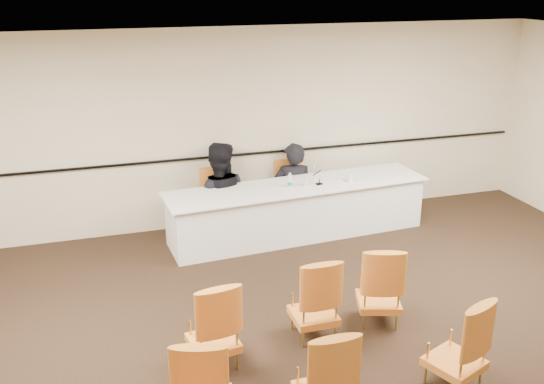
{
  "coord_description": "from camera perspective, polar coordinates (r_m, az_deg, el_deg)",
  "views": [
    {
      "loc": [
        -2.03,
        -4.66,
        3.71
      ],
      "look_at": [
        0.23,
        2.6,
        0.95
      ],
      "focal_mm": 40.0,
      "sensor_mm": 36.0,
      "label": 1
    }
  ],
  "objects": [
    {
      "name": "ceiling",
      "position": [
        5.13,
        6.33,
        11.84
      ],
      "size": [
        10.0,
        10.0,
        0.0
      ],
      "primitive_type": "plane",
      "rotation": [
        3.14,
        0.0,
        0.0
      ],
      "color": "white",
      "rests_on": "ground"
    },
    {
      "name": "aud_chair_back_right",
      "position": [
        6.06,
        17.0,
        -13.37
      ],
      "size": [
        0.65,
        0.65,
        0.95
      ],
      "primitive_type": null,
      "rotation": [
        0.0,
        0.0,
        0.38
      ],
      "color": "orange",
      "rests_on": "ground"
    },
    {
      "name": "microphone",
      "position": [
        8.86,
        4.49,
        1.52
      ],
      "size": [
        0.14,
        0.21,
        0.26
      ],
      "primitive_type": null,
      "rotation": [
        0.0,
        0.0,
        0.24
      ],
      "color": "black",
      "rests_on": "panel_table"
    },
    {
      "name": "water_bottle",
      "position": [
        8.73,
        1.69,
        1.12
      ],
      "size": [
        0.09,
        0.09,
        0.22
      ],
      "primitive_type": null,
      "rotation": [
        0.0,
        0.0,
        0.44
      ],
      "color": "#167C7D",
      "rests_on": "panel_table"
    },
    {
      "name": "floor",
      "position": [
        6.3,
        5.26,
        -16.29
      ],
      "size": [
        10.0,
        10.0,
        0.0
      ],
      "primitive_type": "plane",
      "color": "black",
      "rests_on": "ground"
    },
    {
      "name": "aud_chair_front_mid",
      "position": [
        6.54,
        3.97,
        -9.8
      ],
      "size": [
        0.5,
        0.5,
        0.95
      ],
      "primitive_type": null,
      "rotation": [
        0.0,
        0.0,
        0.0
      ],
      "color": "orange",
      "rests_on": "ground"
    },
    {
      "name": "panelist_second",
      "position": [
        9.15,
        -5.02,
        -1.07
      ],
      "size": [
        1.06,
        0.9,
        1.9
      ],
      "primitive_type": "imported",
      "rotation": [
        0.0,
        0.0,
        2.92
      ],
      "color": "black",
      "rests_on": "ground"
    },
    {
      "name": "drinking_glass",
      "position": [
        8.83,
        3.19,
        0.91
      ],
      "size": [
        0.08,
        0.08,
        0.1
      ],
      "primitive_type": "cylinder",
      "rotation": [
        0.0,
        0.0,
        0.24
      ],
      "color": "silver",
      "rests_on": "panel_table"
    },
    {
      "name": "aud_chair_front_right",
      "position": [
        6.88,
        10.08,
        -8.49
      ],
      "size": [
        0.63,
        0.63,
        0.95
      ],
      "primitive_type": null,
      "rotation": [
        0.0,
        0.0,
        -0.31
      ],
      "color": "orange",
      "rests_on": "ground"
    },
    {
      "name": "panel_table",
      "position": [
        8.99,
        2.43,
        -1.73
      ],
      "size": [
        3.98,
        1.18,
        0.79
      ],
      "primitive_type": null,
      "rotation": [
        0.0,
        0.0,
        0.07
      ],
      "color": "white",
      "rests_on": "ground"
    },
    {
      "name": "wall_back",
      "position": [
        9.17,
        -3.97,
        5.93
      ],
      "size": [
        10.0,
        0.04,
        3.0
      ],
      "primitive_type": "cube",
      "color": "#F6E3C1",
      "rests_on": "ground"
    },
    {
      "name": "wall_rail",
      "position": [
        9.24,
        -3.86,
        3.47
      ],
      "size": [
        9.8,
        0.04,
        0.03
      ],
      "primitive_type": "cube",
      "color": "black",
      "rests_on": "wall_back"
    },
    {
      "name": "aud_chair_front_left",
      "position": [
        6.11,
        -5.6,
        -12.16
      ],
      "size": [
        0.56,
        0.56,
        0.95
      ],
      "primitive_type": null,
      "rotation": [
        0.0,
        0.0,
        0.13
      ],
      "color": "orange",
      "rests_on": "ground"
    },
    {
      "name": "coffee_cup",
      "position": [
        9.04,
        7.37,
        1.33
      ],
      "size": [
        0.1,
        0.1,
        0.13
      ],
      "primitive_type": "cylinder",
      "rotation": [
        0.0,
        0.0,
        -0.19
      ],
      "color": "white",
      "rests_on": "panel_table"
    },
    {
      "name": "panelist_second_chair",
      "position": [
        9.14,
        -5.02,
        -0.88
      ],
      "size": [
        0.53,
        0.53,
        0.95
      ],
      "primitive_type": null,
      "rotation": [
        0.0,
        0.0,
        0.07
      ],
      "color": "orange",
      "rests_on": "ground"
    },
    {
      "name": "panelist_main_chair",
      "position": [
        9.52,
        1.96,
        0.06
      ],
      "size": [
        0.53,
        0.53,
        0.95
      ],
      "primitive_type": null,
      "rotation": [
        0.0,
        0.0,
        0.07
      ],
      "color": "orange",
      "rests_on": "ground"
    },
    {
      "name": "aud_chair_back_left",
      "position": [
        5.37,
        -6.55,
        -17.29
      ],
      "size": [
        0.62,
        0.62,
        0.95
      ],
      "primitive_type": null,
      "rotation": [
        0.0,
        0.0,
        -0.29
      ],
      "color": "orange",
      "rests_on": "ground"
    },
    {
      "name": "aud_chair_back_mid",
      "position": [
        5.44,
        4.98,
        -16.64
      ],
      "size": [
        0.5,
        0.5,
        0.95
      ],
      "primitive_type": null,
      "rotation": [
        0.0,
        0.0,
        -0.0
      ],
      "color": "orange",
      "rests_on": "ground"
    },
    {
      "name": "papers",
      "position": [
        9.0,
        5.54,
        0.9
      ],
      "size": [
        0.31,
        0.23,
        0.0
      ],
      "primitive_type": "cube",
      "rotation": [
        0.0,
        0.0,
        0.03
      ],
      "color": "white",
      "rests_on": "panel_table"
    },
    {
      "name": "panelist_main",
      "position": [
        9.56,
        1.96,
        -0.48
      ],
      "size": [
        0.71,
        0.53,
        1.77
      ],
      "primitive_type": "imported",
      "rotation": [
        0.0,
        0.0,
        2.96
      ],
      "color": "black",
      "rests_on": "ground"
    }
  ]
}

